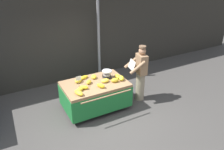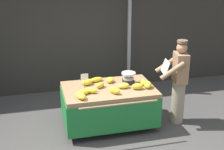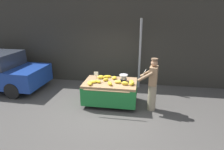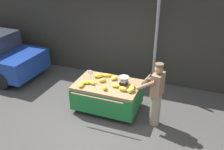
{
  "view_description": "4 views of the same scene",
  "coord_description": "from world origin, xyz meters",
  "px_view_note": "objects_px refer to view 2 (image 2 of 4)",
  "views": [
    {
      "loc": [
        -2.17,
        -4.54,
        3.83
      ],
      "look_at": [
        0.55,
        0.52,
        0.96
      ],
      "focal_mm": 36.89,
      "sensor_mm": 36.0,
      "label": 1
    },
    {
      "loc": [
        -1.29,
        -4.92,
        3.13
      ],
      "look_at": [
        0.11,
        0.56,
        1.07
      ],
      "focal_mm": 50.62,
      "sensor_mm": 36.0,
      "label": 2
    },
    {
      "loc": [
        1.04,
        -5.23,
        3.05
      ],
      "look_at": [
        0.13,
        0.44,
        1.1
      ],
      "focal_mm": 30.07,
      "sensor_mm": 36.0,
      "label": 3
    },
    {
      "loc": [
        2.22,
        -4.84,
        4.06
      ],
      "look_at": [
        0.15,
        0.67,
        1.05
      ],
      "focal_mm": 39.4,
      "sensor_mm": 36.0,
      "label": 4
    }
  ],
  "objects_px": {
    "street_pole": "(129,36)",
    "banana_bunch_11": "(90,90)",
    "banana_bunch_3": "(115,91)",
    "banana_bunch_7": "(143,82)",
    "banana_bunch_5": "(100,85)",
    "banana_bunch_9": "(110,80)",
    "weighing_scale": "(128,78)",
    "banana_bunch_2": "(124,86)",
    "price_sign": "(85,79)",
    "banana_bunch_8": "(148,85)",
    "banana_bunch_10": "(96,80)",
    "banana_cart": "(109,98)",
    "banana_bunch_4": "(137,86)",
    "vendor_person": "(179,82)",
    "banana_bunch_6": "(81,96)",
    "banana_bunch_1": "(87,82)",
    "banana_bunch_0": "(84,92)"
  },
  "relations": [
    {
      "from": "street_pole",
      "to": "banana_bunch_11",
      "type": "bearing_deg",
      "value": -125.61
    },
    {
      "from": "banana_bunch_3",
      "to": "banana_bunch_7",
      "type": "distance_m",
      "value": 0.73
    },
    {
      "from": "banana_bunch_3",
      "to": "banana_bunch_5",
      "type": "bearing_deg",
      "value": 119.68
    },
    {
      "from": "banana_bunch_9",
      "to": "banana_bunch_11",
      "type": "relative_size",
      "value": 0.87
    },
    {
      "from": "weighing_scale",
      "to": "banana_bunch_2",
      "type": "xyz_separation_m",
      "value": [
        -0.16,
        -0.21,
        -0.06
      ]
    },
    {
      "from": "price_sign",
      "to": "banana_bunch_11",
      "type": "xyz_separation_m",
      "value": [
        0.08,
        -0.13,
        -0.2
      ]
    },
    {
      "from": "banana_bunch_8",
      "to": "banana_bunch_10",
      "type": "bearing_deg",
      "value": 147.73
    },
    {
      "from": "banana_bunch_2",
      "to": "banana_bunch_7",
      "type": "xyz_separation_m",
      "value": [
        0.43,
        0.08,
        -0.0
      ]
    },
    {
      "from": "banana_cart",
      "to": "banana_bunch_4",
      "type": "xyz_separation_m",
      "value": [
        0.51,
        -0.21,
        0.27
      ]
    },
    {
      "from": "banana_bunch_4",
      "to": "banana_bunch_8",
      "type": "height_order",
      "value": "banana_bunch_8"
    },
    {
      "from": "street_pole",
      "to": "banana_bunch_10",
      "type": "relative_size",
      "value": 9.48
    },
    {
      "from": "banana_bunch_10",
      "to": "banana_bunch_5",
      "type": "bearing_deg",
      "value": -87.88
    },
    {
      "from": "banana_bunch_3",
      "to": "vendor_person",
      "type": "distance_m",
      "value": 1.34
    },
    {
      "from": "banana_bunch_6",
      "to": "banana_bunch_9",
      "type": "height_order",
      "value": "banana_bunch_6"
    },
    {
      "from": "banana_bunch_11",
      "to": "banana_bunch_6",
      "type": "bearing_deg",
      "value": -137.35
    },
    {
      "from": "banana_bunch_2",
      "to": "banana_bunch_5",
      "type": "distance_m",
      "value": 0.45
    },
    {
      "from": "banana_bunch_1",
      "to": "weighing_scale",
      "type": "bearing_deg",
      "value": -9.18
    },
    {
      "from": "banana_bunch_8",
      "to": "banana_bunch_9",
      "type": "height_order",
      "value": "banana_bunch_8"
    },
    {
      "from": "banana_bunch_6",
      "to": "banana_bunch_11",
      "type": "xyz_separation_m",
      "value": [
        0.22,
        0.2,
        -0.01
      ]
    },
    {
      "from": "banana_bunch_2",
      "to": "banana_bunch_5",
      "type": "bearing_deg",
      "value": 163.25
    },
    {
      "from": "banana_bunch_8",
      "to": "banana_bunch_11",
      "type": "xyz_separation_m",
      "value": [
        -1.12,
        0.03,
        -0.01
      ]
    },
    {
      "from": "banana_bunch_9",
      "to": "banana_bunch_8",
      "type": "bearing_deg",
      "value": -35.95
    },
    {
      "from": "banana_cart",
      "to": "banana_bunch_6",
      "type": "bearing_deg",
      "value": -148.93
    },
    {
      "from": "street_pole",
      "to": "banana_cart",
      "type": "height_order",
      "value": "street_pole"
    },
    {
      "from": "banana_bunch_4",
      "to": "banana_bunch_7",
      "type": "relative_size",
      "value": 0.99
    },
    {
      "from": "banana_bunch_1",
      "to": "vendor_person",
      "type": "relative_size",
      "value": 0.14
    },
    {
      "from": "banana_bunch_6",
      "to": "banana_bunch_8",
      "type": "distance_m",
      "value": 1.35
    },
    {
      "from": "banana_bunch_6",
      "to": "banana_bunch_8",
      "type": "bearing_deg",
      "value": 7.35
    },
    {
      "from": "banana_bunch_9",
      "to": "banana_bunch_1",
      "type": "bearing_deg",
      "value": -177.08
    },
    {
      "from": "banana_bunch_3",
      "to": "weighing_scale",
      "type": "bearing_deg",
      "value": 46.75
    },
    {
      "from": "banana_bunch_0",
      "to": "banana_bunch_3",
      "type": "height_order",
      "value": "banana_bunch_3"
    },
    {
      "from": "banana_bunch_10",
      "to": "banana_bunch_11",
      "type": "distance_m",
      "value": 0.58
    },
    {
      "from": "banana_cart",
      "to": "banana_bunch_4",
      "type": "height_order",
      "value": "banana_bunch_4"
    },
    {
      "from": "banana_bunch_1",
      "to": "banana_bunch_6",
      "type": "bearing_deg",
      "value": -110.13
    },
    {
      "from": "banana_cart",
      "to": "banana_bunch_0",
      "type": "bearing_deg",
      "value": -157.89
    },
    {
      "from": "street_pole",
      "to": "banana_bunch_6",
      "type": "xyz_separation_m",
      "value": [
        -1.53,
        -2.03,
        -0.54
      ]
    },
    {
      "from": "street_pole",
      "to": "weighing_scale",
      "type": "xyz_separation_m",
      "value": [
        -0.49,
        -1.55,
        -0.48
      ]
    },
    {
      "from": "banana_bunch_6",
      "to": "banana_bunch_7",
      "type": "height_order",
      "value": "banana_bunch_6"
    },
    {
      "from": "banana_bunch_3",
      "to": "vendor_person",
      "type": "relative_size",
      "value": 0.14
    },
    {
      "from": "banana_cart",
      "to": "banana_bunch_1",
      "type": "relative_size",
      "value": 7.62
    },
    {
      "from": "banana_bunch_0",
      "to": "banana_bunch_11",
      "type": "xyz_separation_m",
      "value": [
        0.13,
        0.05,
        0.0
      ]
    },
    {
      "from": "banana_bunch_6",
      "to": "vendor_person",
      "type": "xyz_separation_m",
      "value": [
        1.98,
        0.16,
        0.01
      ]
    },
    {
      "from": "weighing_scale",
      "to": "banana_bunch_8",
      "type": "xyz_separation_m",
      "value": [
        0.3,
        -0.31,
        -0.06
      ]
    },
    {
      "from": "price_sign",
      "to": "banana_bunch_2",
      "type": "xyz_separation_m",
      "value": [
        0.74,
        -0.05,
        -0.19
      ]
    },
    {
      "from": "price_sign",
      "to": "banana_bunch_3",
      "type": "xyz_separation_m",
      "value": [
        0.51,
        -0.27,
        -0.19
      ]
    },
    {
      "from": "banana_bunch_4",
      "to": "banana_bunch_7",
      "type": "height_order",
      "value": "banana_bunch_4"
    },
    {
      "from": "price_sign",
      "to": "banana_bunch_1",
      "type": "xyz_separation_m",
      "value": [
        0.09,
        0.28,
        -0.19
      ]
    },
    {
      "from": "banana_bunch_3",
      "to": "vendor_person",
      "type": "xyz_separation_m",
      "value": [
        1.33,
        0.11,
        0.01
      ]
    },
    {
      "from": "banana_cart",
      "to": "banana_bunch_2",
      "type": "xyz_separation_m",
      "value": [
        0.27,
        -0.09,
        0.26
      ]
    },
    {
      "from": "weighing_scale",
      "to": "banana_bunch_1",
      "type": "bearing_deg",
      "value": 170.82
    }
  ]
}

